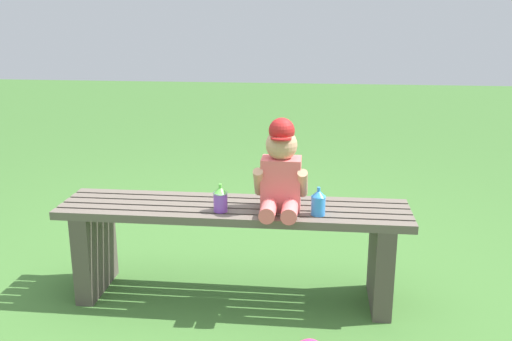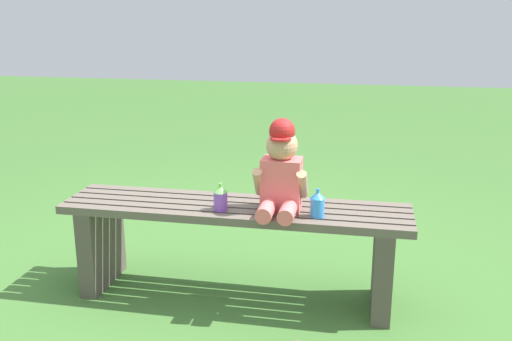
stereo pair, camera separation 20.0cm
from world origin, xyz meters
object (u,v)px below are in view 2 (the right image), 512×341
sippy_cup_right (317,204)px  child_figure (281,172)px  park_bench (235,236)px  sippy_cup_left (220,198)px

sippy_cup_right → child_figure: bearing=164.5°
park_bench → sippy_cup_left: size_ratio=12.58×
child_figure → sippy_cup_left: size_ratio=3.26×
child_figure → sippy_cup_right: 0.21m
child_figure → sippy_cup_right: size_ratio=3.26×
park_bench → child_figure: bearing=-9.6°
sippy_cup_right → park_bench: bearing=167.8°
park_bench → sippy_cup_left: bearing=-119.0°
sippy_cup_left → sippy_cup_right: bearing=0.0°
park_bench → sippy_cup_left: (-0.04, -0.08, 0.21)m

